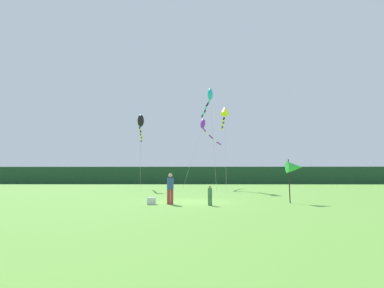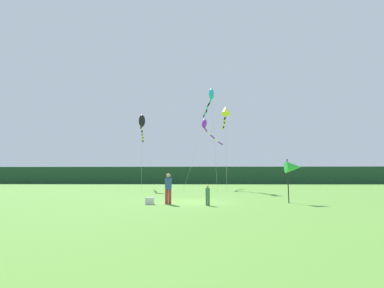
# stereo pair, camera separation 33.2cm
# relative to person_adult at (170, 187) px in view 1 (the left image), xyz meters

# --- Properties ---
(ground_plane) EXTENTS (120.00, 120.00, 0.00)m
(ground_plane) POSITION_rel_person_adult_xyz_m (1.10, 1.62, -0.95)
(ground_plane) COLOR #5B9338
(distant_treeline) EXTENTS (108.00, 2.20, 3.86)m
(distant_treeline) POSITION_rel_person_adult_xyz_m (1.10, 46.62, 0.99)
(distant_treeline) COLOR #1E4228
(distant_treeline) RESTS_ON ground
(person_adult) EXTENTS (0.37, 0.37, 1.69)m
(person_adult) POSITION_rel_person_adult_xyz_m (0.00, 0.00, 0.00)
(person_adult) COLOR #B23338
(person_adult) RESTS_ON ground
(person_child) EXTENTS (0.23, 0.23, 1.06)m
(person_child) POSITION_rel_person_adult_xyz_m (2.17, -0.65, -0.35)
(person_child) COLOR #3F724C
(person_child) RESTS_ON ground
(cooler_box) EXTENTS (0.46, 0.34, 0.38)m
(cooler_box) POSITION_rel_person_adult_xyz_m (-1.01, -0.12, -0.75)
(cooler_box) COLOR silver
(cooler_box) RESTS_ON ground
(banner_flag_pole) EXTENTS (0.90, 0.70, 2.53)m
(banner_flag_pole) POSITION_rel_person_adult_xyz_m (7.23, 0.82, 1.12)
(banner_flag_pole) COLOR black
(banner_flag_pole) RESTS_ON ground
(kite_purple) EXTENTS (5.47, 10.61, 9.37)m
(kite_purple) POSITION_rel_person_adult_xyz_m (2.78, 21.27, 7.23)
(kite_purple) COLOR #B2B2B2
(kite_purple) RESTS_ON ground
(kite_yellow) EXTENTS (1.07, 7.78, 9.39)m
(kite_yellow) POSITION_rel_person_adult_xyz_m (4.61, 14.18, 7.67)
(kite_yellow) COLOR #B2B2B2
(kite_yellow) RESTS_ON ground
(kite_black) EXTENTS (1.65, 7.57, 9.07)m
(kite_black) POSITION_rel_person_adult_xyz_m (-5.28, 17.04, 7.03)
(kite_black) COLOR #B2B2B2
(kite_black) RESTS_ON ground
(kite_cyan) EXTENTS (1.40, 9.22, 12.87)m
(kite_cyan) POSITION_rel_person_adult_xyz_m (3.18, 18.50, 10.79)
(kite_cyan) COLOR #B2B2B2
(kite_cyan) RESTS_ON ground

